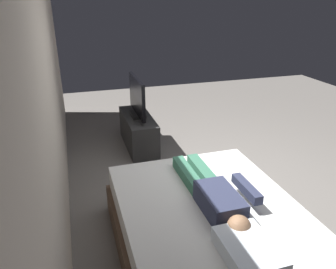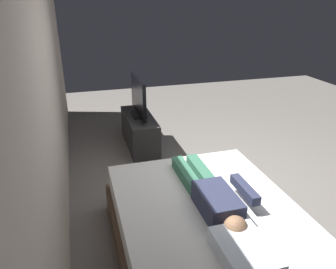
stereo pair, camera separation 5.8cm
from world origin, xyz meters
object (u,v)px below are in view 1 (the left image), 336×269
at_px(pillow, 248,251).
at_px(tv, 137,98).
at_px(bed, 208,231).
at_px(tv_stand, 138,131).
at_px(person, 214,194).
at_px(remote, 247,185).

relative_size(pillow, tv, 0.55).
relative_size(bed, tv_stand, 1.74).
height_order(pillow, person, person).
distance_m(remote, tv, 2.35).
xyz_separation_m(pillow, person, (0.67, -0.05, 0.02)).
xyz_separation_m(pillow, tv, (3.09, 0.10, 0.18)).
distance_m(bed, tv_stand, 2.45).
bearing_deg(tv_stand, person, -176.31).
xyz_separation_m(bed, tv_stand, (2.45, 0.10, -0.01)).
distance_m(bed, tv, 2.51).
bearing_deg(pillow, remote, -29.19).
bearing_deg(tv_stand, remote, -166.11).
height_order(bed, pillow, pillow).
bearing_deg(bed, person, -60.87).
height_order(person, tv_stand, person).
relative_size(remote, tv, 0.17).
relative_size(person, remote, 8.40).
relative_size(person, tv_stand, 1.15).
height_order(pillow, tv, tv).
height_order(pillow, remote, pillow).
xyz_separation_m(bed, person, (0.03, -0.05, 0.36)).
bearing_deg(person, remote, -69.53).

